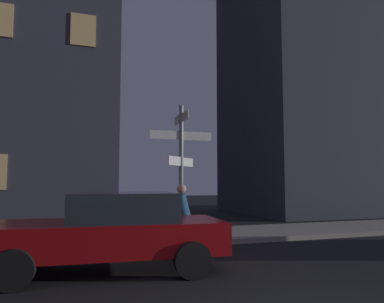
# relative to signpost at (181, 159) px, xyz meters

# --- Properties ---
(sidewalk_kerb) EXTENTS (40.00, 2.71, 0.14)m
(sidewalk_kerb) POSITION_rel_signpost_xyz_m (-0.23, 0.82, -2.23)
(sidewalk_kerb) COLOR gray
(sidewalk_kerb) RESTS_ON ground_plane
(signpost) EXTENTS (1.78, 1.27, 3.64)m
(signpost) POSITION_rel_signpost_xyz_m (0.00, 0.00, 0.00)
(signpost) COLOR gray
(signpost) RESTS_ON sidewalk_kerb
(car_near_right) EXTENTS (4.48, 2.17, 1.46)m
(car_near_right) POSITION_rel_signpost_xyz_m (-2.13, -2.52, -1.53)
(car_near_right) COLOR maroon
(car_near_right) RESTS_ON ground_plane
(cyclist) EXTENTS (1.82, 0.35, 1.61)m
(cyclist) POSITION_rel_signpost_xyz_m (-0.46, -1.39, -1.55)
(cyclist) COLOR black
(cyclist) RESTS_ON ground_plane
(building_right_block) EXTENTS (11.66, 7.48, 20.94)m
(building_right_block) POSITION_rel_signpost_xyz_m (11.57, 7.52, 8.17)
(building_right_block) COLOR #383842
(building_right_block) RESTS_ON ground_plane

